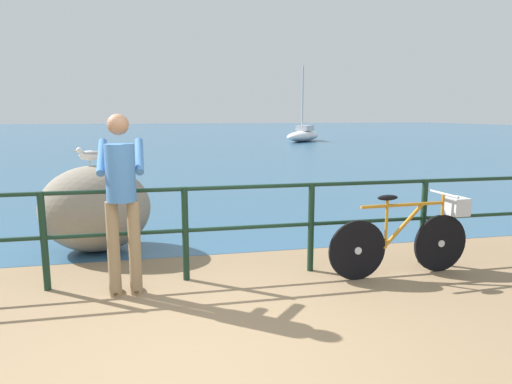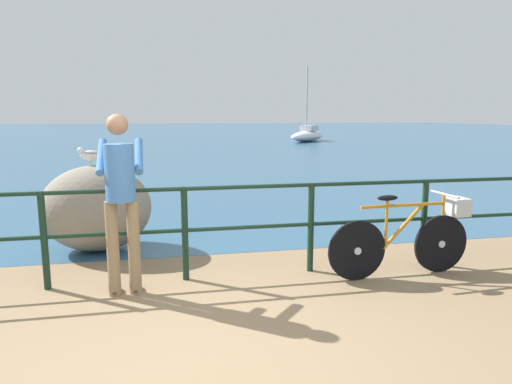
{
  "view_description": "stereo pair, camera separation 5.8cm",
  "coord_description": "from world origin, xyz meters",
  "px_view_note": "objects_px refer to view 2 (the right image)",
  "views": [
    {
      "loc": [
        -0.24,
        -2.99,
        1.77
      ],
      "look_at": [
        0.86,
        2.16,
        0.87
      ],
      "focal_mm": 31.83,
      "sensor_mm": 36.0,
      "label": 1
    },
    {
      "loc": [
        -0.18,
        -3.01,
        1.77
      ],
      "look_at": [
        0.86,
        2.16,
        0.87
      ],
      "focal_mm": 31.83,
      "sensor_mm": 36.0,
      "label": 2
    }
  ],
  "objects_px": {
    "bicycle": "(412,234)",
    "sailboat": "(308,135)",
    "breakwater_boulder_main": "(97,208)",
    "person_at_railing": "(121,196)",
    "seagull": "(90,154)"
  },
  "relations": [
    {
      "from": "bicycle",
      "to": "sailboat",
      "type": "height_order",
      "value": "sailboat"
    },
    {
      "from": "breakwater_boulder_main",
      "to": "sailboat",
      "type": "height_order",
      "value": "sailboat"
    },
    {
      "from": "bicycle",
      "to": "person_at_railing",
      "type": "distance_m",
      "value": 3.14
    },
    {
      "from": "bicycle",
      "to": "person_at_railing",
      "type": "xyz_separation_m",
      "value": [
        -3.09,
        0.06,
        0.53
      ]
    },
    {
      "from": "person_at_railing",
      "to": "seagull",
      "type": "height_order",
      "value": "person_at_railing"
    },
    {
      "from": "bicycle",
      "to": "breakwater_boulder_main",
      "type": "xyz_separation_m",
      "value": [
        -3.56,
        1.69,
        0.1
      ]
    },
    {
      "from": "bicycle",
      "to": "person_at_railing",
      "type": "relative_size",
      "value": 0.95
    },
    {
      "from": "bicycle",
      "to": "seagull",
      "type": "bearing_deg",
      "value": 150.43
    },
    {
      "from": "seagull",
      "to": "sailboat",
      "type": "bearing_deg",
      "value": -118.66
    },
    {
      "from": "bicycle",
      "to": "person_at_railing",
      "type": "height_order",
      "value": "person_at_railing"
    },
    {
      "from": "seagull",
      "to": "bicycle",
      "type": "bearing_deg",
      "value": 149.2
    },
    {
      "from": "person_at_railing",
      "to": "sailboat",
      "type": "relative_size",
      "value": 0.36
    },
    {
      "from": "person_at_railing",
      "to": "breakwater_boulder_main",
      "type": "relative_size",
      "value": 1.27
    },
    {
      "from": "person_at_railing",
      "to": "sailboat",
      "type": "xyz_separation_m",
      "value": [
        9.82,
        24.72,
        -0.57
      ]
    },
    {
      "from": "seagull",
      "to": "person_at_railing",
      "type": "bearing_deg",
      "value": 102.48
    }
  ]
}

